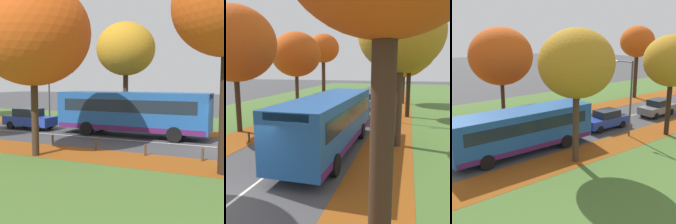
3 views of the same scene
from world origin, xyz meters
The scene contains 16 objects.
grass_verge_left centered at (-9.20, 20.00, 0.00)m, with size 12.00×90.00×0.01m, color #476B2D.
leaf_litter_left centered at (-4.60, 14.00, 0.01)m, with size 2.80×60.00×0.00m, color #8C4714.
leaf_litter_right centered at (4.60, 14.00, 0.01)m, with size 2.80×60.00×0.00m, color #8C4714.
road_centre_line centered at (0.00, 20.00, 0.00)m, with size 0.12×80.00×0.01m, color silver.
tree_left_near centered at (-5.76, 8.87, 6.02)m, with size 5.65×5.65×8.58m.
tree_left_mid centered at (-5.06, 17.35, 5.69)m, with size 4.79×4.79×7.87m.
tree_left_far centered at (-5.47, 27.12, 6.87)m, with size 4.20×4.20×8.84m.
tree_right_near centered at (5.12, 8.28, 6.27)m, with size 4.68×4.68×8.41m.
tree_right_mid centered at (5.63, 17.57, 5.94)m, with size 4.43×4.43×7.96m.
bollard_third centered at (-3.58, 3.84, 0.29)m, with size 0.12×0.12×0.58m, color #4C3823.
bollard_fourth centered at (-3.53, 6.62, 0.32)m, with size 0.12×0.12×0.65m, color #4C3823.
bollard_fifth centered at (-3.51, 9.41, 0.33)m, with size 0.12×0.12×0.66m, color #4C3823.
streetlamp_right centered at (3.67, 14.87, 3.74)m, with size 1.89×0.28×6.00m.
bus centered at (1.65, 6.45, 1.70)m, with size 2.77×10.43×2.98m.
car_blue_lead centered at (1.36, 14.90, 0.81)m, with size 1.91×4.26×1.62m.
car_grey_following centered at (1.56, 22.03, 0.81)m, with size 1.86×4.24×1.62m.
Camera 3 is at (19.40, -3.98, 8.19)m, focal length 50.00 mm.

